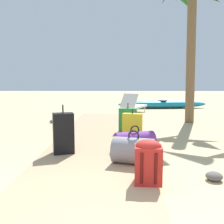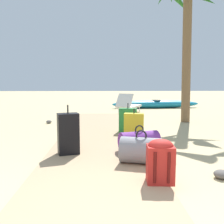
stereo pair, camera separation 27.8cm
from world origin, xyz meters
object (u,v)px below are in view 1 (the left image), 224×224
suitcase_yellow (132,126)px  lounge_chair (133,105)px  suitcase_green (128,120)px  suitcase_black (63,133)px  kayak (162,104)px  palm_tree_far_right (193,1)px  duffel_bag_purple (135,141)px  backpack_red (148,160)px  duffel_bag_grey (133,151)px

suitcase_yellow → lounge_chair: lounge_chair is taller
suitcase_yellow → suitcase_green: suitcase_green is taller
suitcase_black → lounge_chair: size_ratio=0.49×
kayak → lounge_chair: bearing=-127.7°
lounge_chair → suitcase_green: bearing=-95.8°
palm_tree_far_right → kayak: bearing=91.0°
suitcase_yellow → kayak: suitcase_yellow is taller
duffel_bag_purple → lounge_chair: lounge_chair is taller
suitcase_green → duffel_bag_purple: bearing=-88.7°
backpack_red → palm_tree_far_right: bearing=68.9°
duffel_bag_purple → duffel_bag_grey: (-0.07, -0.66, 0.02)m
backpack_red → lounge_chair: (0.34, 7.13, -0.02)m
backpack_red → lounge_chair: size_ratio=0.32×
suitcase_black → palm_tree_far_right: palm_tree_far_right is taller
duffel_bag_grey → suitcase_green: size_ratio=0.98×
duffel_bag_purple → kayak: bearing=76.1°
suitcase_yellow → backpack_red: 2.32m
backpack_red → duffel_bag_grey: bearing=99.6°
duffel_bag_grey → palm_tree_far_right: (2.06, 4.32, 3.38)m
suitcase_yellow → duffel_bag_grey: suitcase_yellow is taller
kayak → suitcase_yellow: bearing=-105.6°
suitcase_yellow → suitcase_green: (-0.06, 0.68, 0.02)m
palm_tree_far_right → lounge_chair: 4.25m
suitcase_black → kayak: suitcase_black is taller
backpack_red → suitcase_green: bearing=91.7°
duffel_bag_grey → kayak: (1.99, 8.42, -0.08)m
suitcase_yellow → suitcase_black: (-1.21, -1.10, 0.07)m
palm_tree_far_right → suitcase_black: bearing=-129.9°
suitcase_black → lounge_chair: suitcase_black is taller
suitcase_yellow → lounge_chair: bearing=85.7°
duffel_bag_purple → palm_tree_far_right: (1.99, 3.66, 3.40)m
suitcase_yellow → lounge_chair: size_ratio=0.38×
suitcase_green → lounge_chair: bearing=84.2°
duffel_bag_purple → lounge_chair: 5.78m
suitcase_black → suitcase_green: 2.12m
duffel_bag_purple → kayak: 7.99m
backpack_red → lounge_chair: bearing=87.3°
duffel_bag_grey → palm_tree_far_right: palm_tree_far_right is taller
duffel_bag_purple → lounge_chair: (0.39, 5.77, 0.08)m
duffel_bag_purple → duffel_bag_grey: bearing=-95.9°
suitcase_green → kayak: bearing=72.3°
duffel_bag_grey → lounge_chair: (0.46, 6.43, 0.06)m
suitcase_green → palm_tree_far_right: (2.03, 2.03, 3.29)m
duffel_bag_purple → duffel_bag_grey: duffel_bag_grey is taller
duffel_bag_purple → backpack_red: bearing=-87.9°
palm_tree_far_right → lounge_chair: bearing=127.4°
suitcase_yellow → duffel_bag_grey: 1.62m
backpack_red → kayak: (1.87, 9.12, -0.16)m
suitcase_yellow → kayak: size_ratio=0.15×
duffel_bag_purple → palm_tree_far_right: 5.38m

